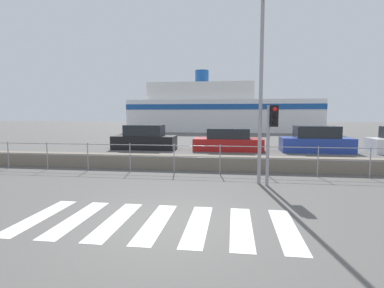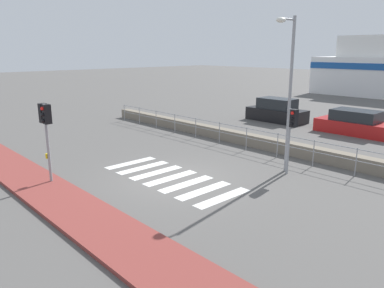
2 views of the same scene
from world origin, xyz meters
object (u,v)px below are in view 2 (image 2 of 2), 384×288
(traffic_light_far, at_px, (292,127))
(parked_car_black, at_px, (277,111))
(parked_car_red, at_px, (355,124))
(traffic_light_near, at_px, (46,122))
(streetlamp, at_px, (288,78))

(traffic_light_far, bearing_deg, parked_car_black, 127.11)
(traffic_light_far, relative_size, parked_car_red, 0.60)
(traffic_light_far, bearing_deg, traffic_light_near, -125.80)
(traffic_light_far, height_order, parked_car_black, traffic_light_far)
(traffic_light_near, bearing_deg, traffic_light_far, 54.20)
(traffic_light_near, relative_size, traffic_light_far, 1.14)
(parked_car_red, bearing_deg, parked_car_black, -180.00)
(traffic_light_near, distance_m, traffic_light_far, 9.06)
(traffic_light_near, distance_m, streetlamp, 9.02)
(traffic_light_near, xyz_separation_m, streetlamp, (4.95, 7.41, 1.42))
(streetlamp, bearing_deg, traffic_light_far, -10.22)
(traffic_light_near, distance_m, parked_car_red, 17.11)
(streetlamp, relative_size, parked_car_red, 1.39)
(streetlamp, distance_m, parked_car_red, 9.78)
(traffic_light_far, height_order, streetlamp, streetlamp)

